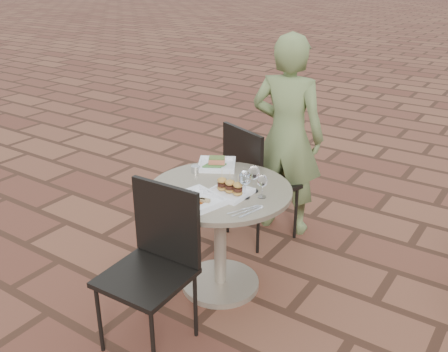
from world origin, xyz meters
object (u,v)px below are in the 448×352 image
Objects in this scene: cafe_table at (220,223)px; diner at (287,137)px; chair_far at (253,175)px; plate_tuna at (195,201)px; plate_sliders at (230,189)px; chair_near at (156,254)px; plate_salmon at (217,164)px.

diner reaches higher than cafe_table.
chair_far is 2.70× the size of plate_tuna.
plate_tuna is (-0.10, -0.22, -0.01)m from plate_sliders.
plate_sliders is at bearing 74.88° from chair_near.
chair_near is at bearing 81.09° from diner.
chair_far is 1.00× the size of chair_near.
chair_far is 0.43m from plate_salmon.
plate_tuna is at bearing -115.06° from plate_sliders.
diner is (-0.04, 0.96, 0.30)m from cafe_table.
plate_salmon reaches higher than cafe_table.
chair_far reaches higher than plate_tuna.
diner reaches higher than plate_tuna.
plate_salmon is 1.45× the size of plate_sliders.
chair_far is at bearing 93.37° from chair_near.
cafe_table is at bearing 122.93° from chair_far.
plate_sliders is at bearing -21.29° from cafe_table.
plate_salmon is 0.57m from plate_tuna.
plate_salmon is (-0.19, 0.86, 0.20)m from chair_near.
chair_far is 0.59× the size of diner.
cafe_table is 2.61× the size of plate_tuna.
diner is (-0.01, 1.55, 0.24)m from chair_near.
cafe_table is 0.97× the size of chair_near.
plate_salmon is (-0.22, 0.28, 0.27)m from cafe_table.
diner reaches higher than plate_salmon.
chair_near is 0.39m from plate_tuna.
plate_sliders is at bearing 88.44° from diner.
plate_salmon is at bearing 100.30° from chair_near.
diner is 4.59× the size of plate_salmon.
chair_far is at bearing 79.34° from plate_salmon.
plate_salmon reaches higher than plate_tuna.
chair_near reaches higher than plate_sliders.
plate_tuna is at bearing 83.55° from chair_near.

